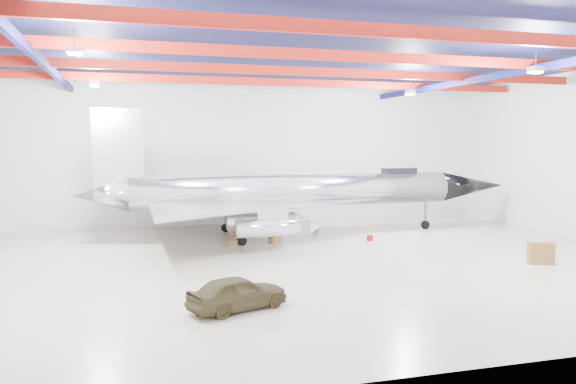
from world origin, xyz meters
name	(u,v)px	position (x,y,z in m)	size (l,w,h in m)	color
floor	(292,262)	(0.00, 0.00, 0.00)	(40.00, 40.00, 0.00)	#BAAC94
wall_back	(238,153)	(0.00, 15.00, 5.50)	(40.00, 40.00, 0.00)	silver
ceiling	(292,51)	(0.00, 0.00, 11.00)	(40.00, 40.00, 0.00)	#0A0F38
ceiling_structure	(292,65)	(0.00, 0.00, 10.32)	(39.50, 29.50, 1.08)	maroon
jet_aircraft	(296,195)	(2.68, 8.25, 2.77)	(30.94, 17.91, 8.45)	silver
jeep	(237,293)	(-4.36, -7.68, 0.66)	(1.57, 3.89, 1.33)	#39341C
desk	(541,253)	(12.39, -4.01, 0.57)	(1.25, 0.62, 1.14)	brown
toolbox_red	(238,233)	(-1.21, 8.99, 0.18)	(0.51, 0.41, 0.36)	#9D100F
parts_bin	(275,239)	(0.56, 5.73, 0.24)	(0.67, 0.54, 0.47)	olive
crate_small	(161,241)	(-6.40, 7.55, 0.12)	(0.36, 0.28, 0.25)	#59595B
tool_chest	(370,238)	(6.69, 4.86, 0.18)	(0.41, 0.41, 0.37)	#9D100F
oil_barrel	(233,243)	(-2.15, 5.40, 0.18)	(0.52, 0.42, 0.37)	olive
spares_box	(316,229)	(4.40, 9.05, 0.21)	(0.46, 0.46, 0.41)	#59595B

